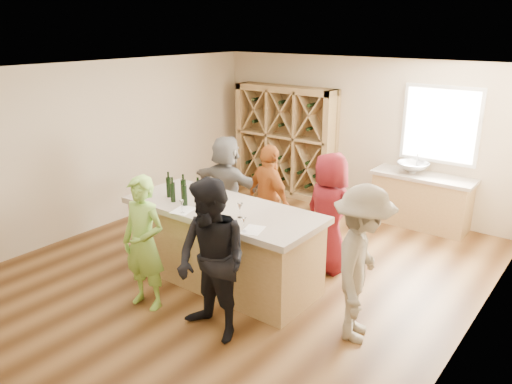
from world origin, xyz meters
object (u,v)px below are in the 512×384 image
Objects in this scene: wine_rack at (285,141)px; person_server at (361,264)px; wine_bottle_e at (198,195)px; person_near_left at (144,243)px; person_near_right at (212,261)px; person_far_left at (227,186)px; person_far_mid at (269,200)px; person_far_right at (329,213)px; wine_bottle_b at (173,192)px; wine_bottle_c at (184,191)px; wine_bottle_a at (169,187)px; wine_bottle_d at (185,196)px; tasting_counter_base at (223,247)px; sink at (413,168)px.

person_server is at bearing -46.55° from wine_rack.
person_near_left reaches higher than wine_bottle_e.
person_near_right reaches higher than person_far_left.
person_far_left is at bearing 49.11° from person_server.
person_far_mid is 0.98× the size of person_far_right.
person_server reaches higher than person_far_left.
person_near_left is (1.14, -4.70, -0.26)m from wine_rack.
wine_bottle_b is 0.93m from person_near_left.
wine_bottle_c is at bearing 173.26° from wine_bottle_e.
person_near_left is (0.49, -0.90, -0.38)m from wine_bottle_a.
wine_bottle_e is 0.96m from person_near_left.
wine_bottle_b is 0.16× the size of person_far_left.
person_near_left is at bearing 103.67° from person_far_mid.
person_server reaches higher than person_far_mid.
wine_rack is 4.06m from wine_bottle_d.
wine_bottle_b is 0.16× the size of person_near_left.
wine_rack is 6.89× the size of wine_bottle_e.
wine_bottle_c is at bearing 0.50° from wine_bottle_a.
person_far_right is (1.01, 0.03, 0.02)m from person_far_mid.
person_far_mid is (0.20, 1.31, -0.39)m from wine_bottle_e.
person_near_left is at bearing -84.86° from wine_bottle_d.
wine_bottle_d is at bearing 111.68° from person_far_left.
tasting_counter_base is 1.46× the size of person_server.
wine_rack is 8.29× the size of wine_bottle_b.
person_far_mid is at bearing 58.34° from wine_bottle_a.
wine_bottle_c is at bearing 89.92° from person_far_mid.
wine_bottle_d is at bearing 88.09° from person_near_left.
wine_rack is at bearing 102.06° from wine_bottle_b.
person_far_mid is at bearing 92.40° from tasting_counter_base.
wine_bottle_b is at bearing 103.89° from person_near_left.
person_near_left is at bearing -171.72° from person_near_right.
wine_bottle_d is 0.87m from person_near_left.
wine_bottle_a is at bearing 49.03° from person_far_right.
wine_bottle_a reaches higher than sink.
person_far_mid is at bearing 66.42° from wine_bottle_b.
wine_bottle_c reaches higher than wine_bottle_a.
sink is (2.70, -0.07, -0.09)m from wine_rack.
wine_bottle_e is (1.24, -3.84, 0.14)m from wine_rack.
wine_rack is 3.91m from wine_bottle_c.
tasting_counter_base is 1.51× the size of person_far_right.
wine_bottle_b is 1.64m from person_far_left.
person_far_left is (-0.48, 1.44, -0.39)m from wine_bottle_c.
wine_bottle_e is at bearing -72.09° from wine_rack.
wine_rack reaches higher than wine_bottle_d.
person_near_right is at bearing -64.56° from wine_rack.
sink is 4.04m from wine_bottle_e.
wine_rack is 1.24× the size of person_server.
person_far_mid is at bearing 43.27° from person_server.
wine_bottle_c is at bearing 152.93° from person_near_right.
person_near_right is at bearing 127.46° from person_far_left.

